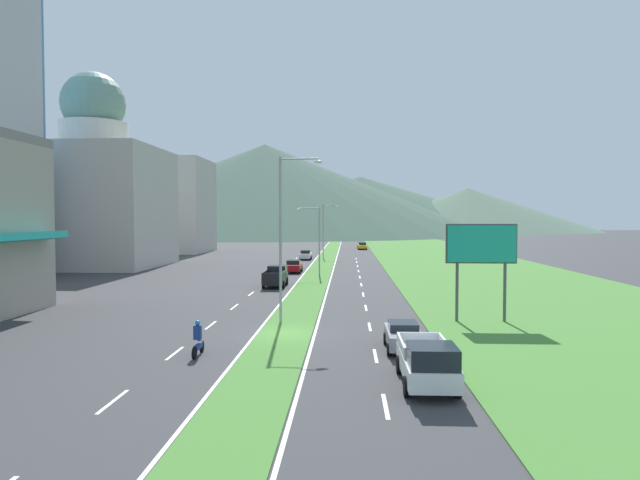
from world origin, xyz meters
TOP-DOWN VIEW (x-y plane):
  - ground_plane at (0.00, 0.00)m, footprint 600.00×600.00m
  - grass_median at (0.00, 60.00)m, footprint 3.20×240.00m
  - grass_verge_right at (20.60, 60.00)m, footprint 24.00×240.00m
  - lane_dash_left_1 at (-5.10, -12.50)m, footprint 0.16×2.80m
  - lane_dash_left_2 at (-5.10, -4.99)m, footprint 0.16×2.80m
  - lane_dash_left_3 at (-5.10, 2.51)m, footprint 0.16×2.80m
  - lane_dash_left_4 at (-5.10, 10.02)m, footprint 0.16×2.80m
  - lane_dash_left_5 at (-5.10, 17.52)m, footprint 0.16×2.80m
  - lane_dash_left_6 at (-5.10, 25.03)m, footprint 0.16×2.80m
  - lane_dash_left_7 at (-5.10, 32.53)m, footprint 0.16×2.80m
  - lane_dash_left_8 at (-5.10, 40.04)m, footprint 0.16×2.80m
  - lane_dash_left_9 at (-5.10, 47.54)m, footprint 0.16×2.80m
  - lane_dash_left_10 at (-5.10, 55.04)m, footprint 0.16×2.80m
  - lane_dash_left_11 at (-5.10, 62.55)m, footprint 0.16×2.80m
  - lane_dash_right_1 at (5.10, -12.50)m, footprint 0.16×2.80m
  - lane_dash_right_2 at (5.10, -4.99)m, footprint 0.16×2.80m
  - lane_dash_right_3 at (5.10, 2.51)m, footprint 0.16×2.80m
  - lane_dash_right_4 at (5.10, 10.02)m, footprint 0.16×2.80m
  - lane_dash_right_5 at (5.10, 17.52)m, footprint 0.16×2.80m
  - lane_dash_right_6 at (5.10, 25.03)m, footprint 0.16×2.80m
  - lane_dash_right_7 at (5.10, 32.53)m, footprint 0.16×2.80m
  - lane_dash_right_8 at (5.10, 40.04)m, footprint 0.16×2.80m
  - lane_dash_right_9 at (5.10, 47.54)m, footprint 0.16×2.80m
  - lane_dash_right_10 at (5.10, 55.04)m, footprint 0.16×2.80m
  - lane_dash_right_11 at (5.10, 62.55)m, footprint 0.16×2.80m
  - edge_line_median_left at (-1.75, 60.00)m, footprint 0.16×240.00m
  - edge_line_median_right at (1.75, 60.00)m, footprint 0.16×240.00m
  - domed_building at (-32.32, 45.19)m, footprint 18.47×18.47m
  - midrise_colored at (-33.03, 79.39)m, footprint 16.41×16.41m
  - hill_far_left at (-34.40, 223.69)m, footprint 199.26×199.26m
  - hill_far_center at (10.94, 297.79)m, footprint 203.56×203.56m
  - hill_far_right at (67.53, 270.43)m, footprint 132.76×132.76m
  - street_lamp_near at (-0.42, 3.39)m, footprint 2.84×0.36m
  - street_lamp_mid at (-0.03, 33.77)m, footprint 2.88×0.29m
  - street_lamp_far at (-0.27, 64.14)m, footprint 2.89×0.31m
  - billboard_roadside at (12.50, 4.42)m, footprint 4.66×0.28m
  - car_0 at (-3.31, 59.73)m, footprint 1.94×4.41m
  - car_1 at (-3.16, 37.66)m, footprint 2.01×4.75m
  - car_2 at (6.90, 90.94)m, footprint 2.02×4.73m
  - car_3 at (6.92, 95.93)m, footprint 2.01×4.07m
  - car_4 at (6.61, -3.62)m, footprint 1.87×4.21m
  - pickup_truck_0 at (-3.58, 23.29)m, footprint 2.18×5.40m
  - pickup_truck_1 at (6.96, -10.06)m, footprint 2.18×5.40m
  - motorcycle_rider at (-3.77, -5.45)m, footprint 0.36×2.00m

SIDE VIEW (x-z plane):
  - ground_plane at x=0.00m, z-range 0.00..0.00m
  - lane_dash_left_1 at x=-5.10m, z-range 0.00..0.01m
  - lane_dash_left_2 at x=-5.10m, z-range 0.00..0.01m
  - lane_dash_left_3 at x=-5.10m, z-range 0.00..0.01m
  - lane_dash_left_4 at x=-5.10m, z-range 0.00..0.01m
  - lane_dash_left_5 at x=-5.10m, z-range 0.00..0.01m
  - lane_dash_left_6 at x=-5.10m, z-range 0.00..0.01m
  - lane_dash_left_7 at x=-5.10m, z-range 0.00..0.01m
  - lane_dash_left_8 at x=-5.10m, z-range 0.00..0.01m
  - lane_dash_left_9 at x=-5.10m, z-range 0.00..0.01m
  - lane_dash_left_10 at x=-5.10m, z-range 0.00..0.01m
  - lane_dash_left_11 at x=-5.10m, z-range 0.00..0.01m
  - lane_dash_right_1 at x=5.10m, z-range 0.00..0.01m
  - lane_dash_right_2 at x=5.10m, z-range 0.00..0.01m
  - lane_dash_right_3 at x=5.10m, z-range 0.00..0.01m
  - lane_dash_right_4 at x=5.10m, z-range 0.00..0.01m
  - lane_dash_right_5 at x=5.10m, z-range 0.00..0.01m
  - lane_dash_right_6 at x=5.10m, z-range 0.00..0.01m
  - lane_dash_right_7 at x=5.10m, z-range 0.00..0.01m
  - lane_dash_right_8 at x=5.10m, z-range 0.00..0.01m
  - lane_dash_right_9 at x=5.10m, z-range 0.00..0.01m
  - lane_dash_right_10 at x=5.10m, z-range 0.00..0.01m
  - lane_dash_right_11 at x=5.10m, z-range 0.00..0.01m
  - edge_line_median_left at x=-1.75m, z-range 0.00..0.01m
  - edge_line_median_right at x=1.75m, z-range 0.00..0.01m
  - grass_median at x=0.00m, z-range 0.00..0.06m
  - grass_verge_right at x=20.60m, z-range 0.00..0.06m
  - car_3 at x=6.92m, z-range 0.03..1.43m
  - motorcycle_rider at x=-3.77m, z-range -0.15..1.65m
  - car_4 at x=6.61m, z-range 0.03..1.48m
  - car_2 at x=6.90m, z-range 0.01..1.54m
  - car_0 at x=-3.31m, z-range 0.01..1.59m
  - car_1 at x=-3.16m, z-range 0.01..1.60m
  - pickup_truck_0 at x=-3.58m, z-range -0.02..1.98m
  - pickup_truck_1 at x=6.96m, z-range -0.02..1.98m
  - street_lamp_mid at x=-0.03m, z-range 0.67..8.96m
  - billboard_roadside at x=12.50m, z-range 1.61..8.13m
  - street_lamp_far at x=-0.27m, z-range 0.69..9.98m
  - street_lamp_near at x=-0.42m, z-range 0.71..11.58m
  - midrise_colored at x=-33.03m, z-range 0.00..18.77m
  - domed_building at x=-32.32m, z-range -3.35..24.15m
  - hill_far_right at x=67.53m, z-range 0.00..23.04m
  - hill_far_center at x=10.94m, z-range 0.00..31.35m
  - hill_far_left at x=-34.40m, z-range 0.00..40.84m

